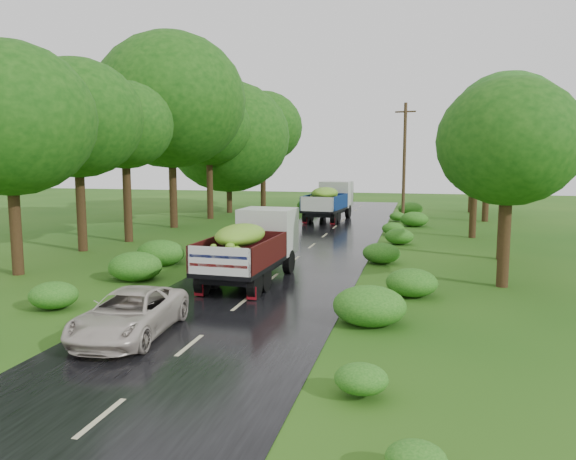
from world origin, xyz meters
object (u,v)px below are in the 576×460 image
(truck_far, at_px, (330,199))
(utility_pole, at_px, (404,161))
(car, at_px, (129,314))
(truck_near, at_px, (253,243))

(truck_far, distance_m, utility_pole, 5.99)
(truck_far, bearing_deg, utility_pole, 11.45)
(truck_far, distance_m, car, 27.86)
(truck_far, xyz_separation_m, utility_pole, (5.27, 0.56, 2.78))
(car, relative_size, utility_pole, 0.51)
(utility_pole, bearing_deg, truck_far, -161.45)
(truck_near, distance_m, utility_pole, 22.08)
(car, bearing_deg, truck_near, 75.65)
(truck_near, distance_m, truck_far, 20.80)
(truck_near, relative_size, car, 1.46)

